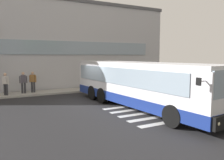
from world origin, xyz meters
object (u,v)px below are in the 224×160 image
bus_main_foreground (139,85)px  passenger_at_curb_edge (33,81)px  passenger_by_doorway (23,81)px  safety_bollard_yellow (85,87)px  passenger_near_column (5,83)px

bus_main_foreground → passenger_at_curb_edge: (-4.93, 7.79, -0.25)m
bus_main_foreground → passenger_by_doorway: 9.55m
safety_bollard_yellow → bus_main_foreground: bearing=-82.0°
bus_main_foreground → passenger_at_curb_edge: bearing=122.3°
bus_main_foreground → passenger_near_column: bus_main_foreground is taller
bus_main_foreground → safety_bollard_yellow: bearing=98.0°
passenger_near_column → passenger_at_curb_edge: 2.04m
passenger_near_column → passenger_by_doorway: bearing=15.5°
bus_main_foreground → passenger_at_curb_edge: 9.22m
passenger_by_doorway → passenger_near_column: bearing=-164.5°
passenger_by_doorway → safety_bollard_yellow: 4.90m
passenger_at_curb_edge → safety_bollard_yellow: 4.24m
bus_main_foreground → passenger_near_column: (-6.92, 7.35, -0.25)m
passenger_at_curb_edge → bus_main_foreground: bearing=-57.7°
bus_main_foreground → passenger_near_column: 10.09m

